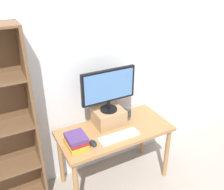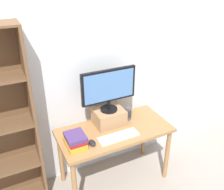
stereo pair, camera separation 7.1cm
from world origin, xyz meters
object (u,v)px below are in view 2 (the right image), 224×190
object	(u,v)px
computer_monitor	(109,88)
desk_speaker	(128,113)
computer_mouse	(92,143)
riser_box	(109,117)
desk	(115,136)
keyboard	(118,137)
book_stack	(75,140)

from	to	relation	value
computer_monitor	desk_speaker	distance (m)	0.43
computer_monitor	computer_mouse	world-z (taller)	computer_monitor
riser_box	desk_speaker	distance (m)	0.23
desk	riser_box	distance (m)	0.22
riser_box	computer_monitor	world-z (taller)	computer_monitor
desk	keyboard	xyz separation A→B (m)	(-0.03, -0.15, 0.10)
computer_monitor	book_stack	xyz separation A→B (m)	(-0.45, -0.19, -0.38)
keyboard	computer_mouse	distance (m)	0.28
keyboard	book_stack	world-z (taller)	book_stack
computer_monitor	desk_speaker	xyz separation A→B (m)	(0.23, -0.02, -0.36)
desk	keyboard	world-z (taller)	keyboard
computer_mouse	desk_speaker	world-z (taller)	desk_speaker
desk	book_stack	xyz separation A→B (m)	(-0.46, -0.07, 0.15)
riser_box	desk_speaker	world-z (taller)	riser_box
desk	computer_monitor	bearing A→B (deg)	92.31
keyboard	computer_monitor	bearing A→B (deg)	84.78
riser_box	computer_mouse	size ratio (longest dim) A/B	3.08
riser_box	computer_monitor	distance (m)	0.35
desk	computer_monitor	world-z (taller)	computer_monitor
riser_box	keyboard	world-z (taller)	riser_box
computer_monitor	desk_speaker	world-z (taller)	computer_monitor
book_stack	keyboard	bearing A→B (deg)	-10.49
computer_mouse	keyboard	bearing A→B (deg)	-3.73
desk_speaker	book_stack	bearing A→B (deg)	-165.44
riser_box	book_stack	size ratio (longest dim) A/B	1.21
riser_box	computer_monitor	xyz separation A→B (m)	(-0.00, -0.00, 0.35)
desk	computer_mouse	xyz separation A→B (m)	(-0.31, -0.13, 0.11)
computer_mouse	riser_box	bearing A→B (deg)	40.06
desk	computer_monitor	xyz separation A→B (m)	(-0.01, 0.13, 0.53)
keyboard	desk_speaker	distance (m)	0.37
desk	keyboard	size ratio (longest dim) A/B	2.83
book_stack	computer_monitor	bearing A→B (deg)	23.13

